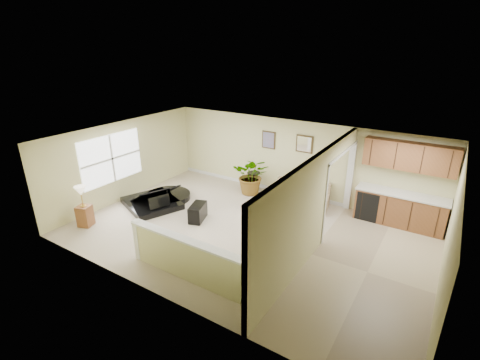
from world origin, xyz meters
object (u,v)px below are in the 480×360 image
Objects in this scene: small_plant at (315,202)px; lamp_stand at (84,209)px; piano at (153,184)px; palm_plant at (252,176)px; piano_bench at (198,212)px; accent_table at (254,179)px; loveseat at (302,195)px.

lamp_stand is (-4.95, -4.41, 0.27)m from small_plant.
palm_plant is (2.17, 2.33, -0.02)m from piano.
small_plant is at bearing 44.41° from piano_bench.
palm_plant is at bearing 57.79° from lamp_stand.
piano is 1.63× the size of palm_plant.
small_plant is 6.63m from lamp_stand.
accent_table is at bearing 174.31° from small_plant.
accent_table is 0.37m from palm_plant.
piano_bench is 3.09m from lamp_stand.
loveseat is 1.80m from palm_plant.
small_plant is at bearing 41.69° from lamp_stand.
piano is at bearing -133.00° from palm_plant.
small_plant is at bearing -5.69° from accent_table.
palm_plant is at bearing 68.88° from piano.
piano is 3.19m from palm_plant.
accent_table is 0.55× the size of lamp_stand.
palm_plant is 1.23× the size of lamp_stand.
palm_plant is 2.77× the size of small_plant.
lamp_stand is at bearing -83.90° from piano.
piano_bench is at bearing -95.24° from accent_table.
loveseat is 1.88m from accent_table.
piano_bench is 3.56m from small_plant.
palm_plant is at bearing -72.01° from accent_table.
palm_plant is 5.15m from lamp_stand.
accent_table reaches higher than piano_bench.
lamp_stand is at bearing -122.21° from palm_plant.
loveseat is at bearing 52.58° from piano.
piano reaches higher than accent_table.
piano_bench is at bearing -141.93° from loveseat.
small_plant is at bearing 1.25° from palm_plant.
lamp_stand is at bearing -119.81° from accent_table.
piano_bench is 0.48× the size of palm_plant.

